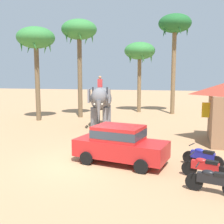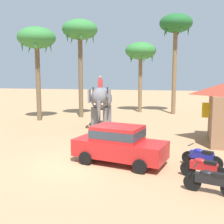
% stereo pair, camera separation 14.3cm
% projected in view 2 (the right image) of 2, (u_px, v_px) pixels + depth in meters
% --- Properties ---
extents(ground_plane, '(120.00, 120.00, 0.00)m').
position_uv_depth(ground_plane, '(82.00, 164.00, 12.19)').
color(ground_plane, tan).
extents(car_sedan_foreground, '(4.37, 2.57, 1.70)m').
position_uv_depth(car_sedan_foreground, '(119.00, 143.00, 12.19)').
color(car_sedan_foreground, red).
rests_on(car_sedan_foreground, ground).
extents(elephant_with_mahout, '(2.16, 4.00, 3.88)m').
position_uv_depth(elephant_with_mahout, '(101.00, 101.00, 20.46)').
color(elephant_with_mahout, slate).
rests_on(elephant_with_mahout, ground).
extents(motorcycle_nearest_camera, '(1.76, 0.69, 0.94)m').
position_uv_depth(motorcycle_nearest_camera, '(211.00, 181.00, 9.05)').
color(motorcycle_nearest_camera, black).
rests_on(motorcycle_nearest_camera, ground).
extents(motorcycle_second_in_row, '(1.72, 0.81, 0.94)m').
position_uv_depth(motorcycle_second_in_row, '(203.00, 167.00, 10.34)').
color(motorcycle_second_in_row, black).
rests_on(motorcycle_second_in_row, ground).
extents(motorcycle_mid_row, '(1.66, 0.93, 0.94)m').
position_uv_depth(motorcycle_mid_row, '(202.00, 157.00, 11.69)').
color(motorcycle_mid_row, black).
rests_on(motorcycle_mid_row, ground).
extents(palm_tree_behind_elephant, '(3.20, 3.20, 9.85)m').
position_uv_depth(palm_tree_behind_elephant, '(176.00, 27.00, 26.67)').
color(palm_tree_behind_elephant, brown).
rests_on(palm_tree_behind_elephant, ground).
extents(palm_tree_near_hut, '(3.20, 3.20, 7.33)m').
position_uv_depth(palm_tree_near_hut, '(141.00, 53.00, 28.43)').
color(palm_tree_near_hut, brown).
rests_on(palm_tree_near_hut, ground).
extents(palm_tree_left_of_road, '(3.20, 3.20, 8.92)m').
position_uv_depth(palm_tree_left_of_road, '(80.00, 33.00, 24.73)').
color(palm_tree_left_of_road, brown).
rests_on(palm_tree_left_of_road, ground).
extents(palm_tree_far_back, '(3.20, 3.20, 7.96)m').
position_uv_depth(palm_tree_far_back, '(37.00, 40.00, 23.07)').
color(palm_tree_far_back, brown).
rests_on(palm_tree_far_back, ground).
extents(signboard_yellow, '(1.00, 0.10, 2.40)m').
position_uv_depth(signboard_yellow, '(211.00, 113.00, 16.35)').
color(signboard_yellow, '#4C4C51').
rests_on(signboard_yellow, ground).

